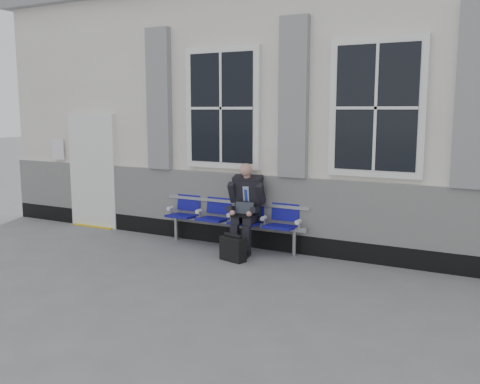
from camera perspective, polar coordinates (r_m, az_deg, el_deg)
The scene contains 5 objects.
ground at distance 6.89m, azimuth 7.80°, elevation -10.15°, with size 70.00×70.00×0.00m, color slate.
station_building at distance 9.86m, azimuth 15.15°, elevation 8.45°, with size 14.40×4.40×4.49m.
bench at distance 8.69m, azimuth -0.83°, elevation -2.34°, with size 2.60×0.47×0.91m.
businessman at distance 8.39m, azimuth 0.64°, elevation -1.29°, with size 0.60×0.80×1.40m.
briefcase at distance 7.97m, azimuth -0.77°, elevation -6.02°, with size 0.43×0.27×0.41m.
Camera 1 is at (2.25, -6.13, 2.23)m, focal length 40.00 mm.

